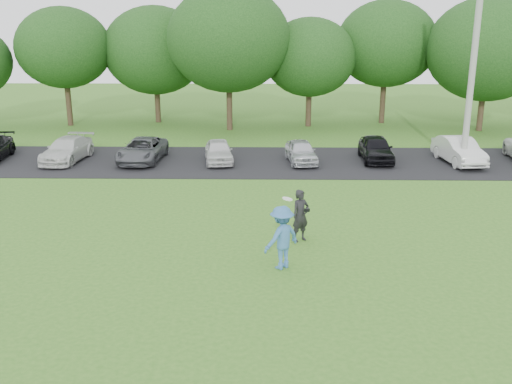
# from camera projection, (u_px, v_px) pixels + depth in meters

# --- Properties ---
(ground) EXTENTS (100.00, 100.00, 0.00)m
(ground) POSITION_uv_depth(u_px,v_px,m) (253.00, 277.00, 14.94)
(ground) COLOR #346B1E
(ground) RESTS_ON ground
(parking_lot) EXTENTS (32.00, 6.50, 0.03)m
(parking_lot) POSITION_uv_depth(u_px,v_px,m) (260.00, 162.00, 27.40)
(parking_lot) COLOR black
(parking_lot) RESTS_ON ground
(utility_pole) EXTENTS (0.28, 0.28, 10.85)m
(utility_pole) POSITION_uv_depth(u_px,v_px,m) (475.00, 47.00, 24.76)
(utility_pole) COLOR #999A95
(utility_pole) RESTS_ON ground
(frisbee_player) EXTENTS (1.28, 1.24, 2.07)m
(frisbee_player) POSITION_uv_depth(u_px,v_px,m) (282.00, 237.00, 15.29)
(frisbee_player) COLOR teal
(frisbee_player) RESTS_ON ground
(camera_bystander) EXTENTS (0.70, 0.65, 1.61)m
(camera_bystander) POSITION_uv_depth(u_px,v_px,m) (301.00, 216.00, 17.26)
(camera_bystander) COLOR black
(camera_bystander) RESTS_ON ground
(parked_cars) EXTENTS (28.22, 4.30, 1.22)m
(parked_cars) POSITION_uv_depth(u_px,v_px,m) (265.00, 150.00, 27.22)
(parked_cars) COLOR black
(parked_cars) RESTS_ON parking_lot
(tree_row) EXTENTS (42.39, 9.85, 8.64)m
(tree_row) POSITION_uv_depth(u_px,v_px,m) (286.00, 48.00, 35.34)
(tree_row) COLOR #38281C
(tree_row) RESTS_ON ground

